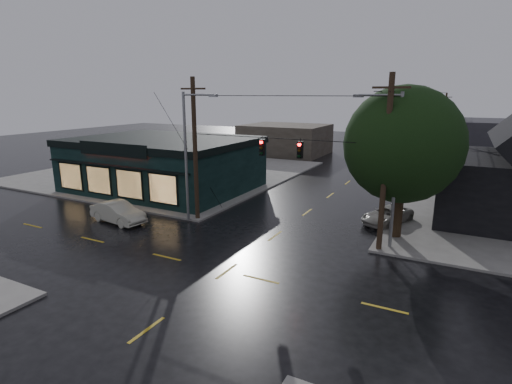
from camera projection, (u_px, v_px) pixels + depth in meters
The scene contains 15 objects.
ground_plane at pixel (227, 271), 20.85m from camera, with size 160.00×160.00×0.00m, color black.
sidewalk_nw at pixel (171, 172), 47.01m from camera, with size 28.00×28.00×0.15m, color slate.
pizza_shop at pixel (163, 163), 38.10m from camera, with size 16.30×12.34×4.90m.
corner_tree at pixel (403, 145), 24.23m from camera, with size 7.14×7.14×9.44m.
utility_pole_nw at pixel (198, 220), 29.36m from camera, with size 2.00×0.32×10.15m, color black, non-canonical shape.
utility_pole_ne at pixel (378, 251), 23.54m from camera, with size 2.00×0.32×10.15m, color black, non-canonical shape.
utility_pole_far_a at pixel (418, 182), 42.05m from camera, with size 2.00×0.32×9.65m, color black, non-canonical shape.
utility_pole_far_b at pixel (433, 156), 59.27m from camera, with size 2.00×0.32×9.15m, color black, non-canonical shape.
utility_pole_far_c at pixel (441, 142), 76.50m from camera, with size 2.00×0.32×9.15m, color black, non-canonical shape.
span_signal_assembly at pixel (281, 148), 25.03m from camera, with size 13.00×0.48×1.23m.
streetlight_nw at pixel (189, 222), 28.89m from camera, with size 5.40×0.30×9.15m, color gray, non-canonical shape.
streetlight_ne at pixel (389, 248), 23.92m from camera, with size 5.40×0.30×9.15m, color gray, non-canonical shape.
bg_building_west at pixel (285, 139), 61.04m from camera, with size 12.00×10.00×4.40m, color #3A322A.
sedan_cream at pixel (118, 212), 28.58m from camera, with size 1.59×4.56×1.50m, color #BAB9A3.
suv_silver at pixel (387, 215), 28.42m from camera, with size 1.99×4.31×1.20m, color #9F9C93.
Camera 1 is at (10.23, -16.36, 9.05)m, focal length 28.00 mm.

